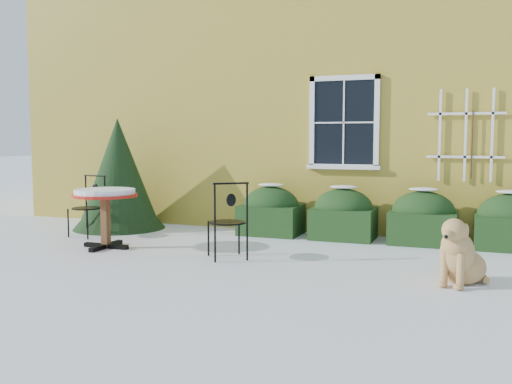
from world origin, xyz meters
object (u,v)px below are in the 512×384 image
at_px(patio_chair_near, 228,220).
at_px(evergreen_shrub, 119,184).
at_px(bistro_table, 105,199).
at_px(patio_chair_far, 89,206).
at_px(dog, 459,257).

bearing_deg(patio_chair_near, evergreen_shrub, -67.71).
distance_m(bistro_table, patio_chair_far, 1.27).
relative_size(bistro_table, patio_chair_near, 0.90).
relative_size(evergreen_shrub, patio_chair_near, 1.90).
height_order(patio_chair_far, dog, patio_chair_far).
relative_size(patio_chair_near, dog, 1.26).
height_order(patio_chair_near, dog, patio_chair_near).
bearing_deg(dog, patio_chair_far, -171.14).
xyz_separation_m(patio_chair_far, dog, (6.11, -1.27, -0.20)).
bearing_deg(bistro_table, dog, -4.94).
xyz_separation_m(patio_chair_near, dog, (3.08, -0.38, -0.22)).
distance_m(patio_chair_far, dog, 6.25).
bearing_deg(evergreen_shrub, bistro_table, -61.82).
bearing_deg(patio_chair_near, patio_chair_far, -53.16).
height_order(evergreen_shrub, dog, evergreen_shrub).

